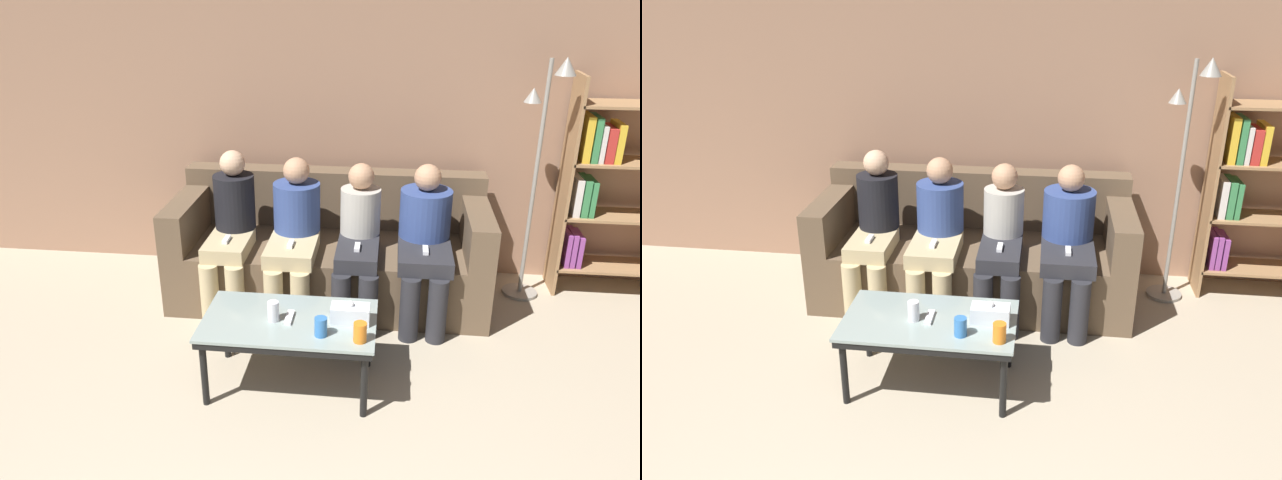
{
  "view_description": "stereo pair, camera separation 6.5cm",
  "coord_description": "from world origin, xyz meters",
  "views": [
    {
      "loc": [
        0.43,
        -0.77,
        2.26
      ],
      "look_at": [
        0.0,
        2.86,
        0.7
      ],
      "focal_mm": 35.0,
      "sensor_mm": 36.0,
      "label": 1
    },
    {
      "loc": [
        0.49,
        -0.76,
        2.26
      ],
      "look_at": [
        0.0,
        2.86,
        0.7
      ],
      "focal_mm": 35.0,
      "sensor_mm": 36.0,
      "label": 2
    }
  ],
  "objects": [
    {
      "name": "tissue_box",
      "position": [
        0.24,
        2.3,
        0.5
      ],
      "size": [
        0.22,
        0.12,
        0.13
      ],
      "color": "silver",
      "rests_on": "coffee_table"
    },
    {
      "name": "couch",
      "position": [
        0.0,
        3.48,
        0.33
      ],
      "size": [
        2.28,
        0.92,
        0.89
      ],
      "color": "brown",
      "rests_on": "ground_plane"
    },
    {
      "name": "game_remote",
      "position": [
        -0.11,
        2.29,
        0.45
      ],
      "size": [
        0.04,
        0.15,
        0.02
      ],
      "color": "white",
      "rests_on": "coffee_table"
    },
    {
      "name": "bookshelf",
      "position": [
        2.01,
        3.78,
        0.85
      ],
      "size": [
        0.85,
        0.32,
        1.64
      ],
      "color": "#9E754C",
      "rests_on": "ground_plane"
    },
    {
      "name": "seated_person_mid_right",
      "position": [
        0.23,
        3.21,
        0.56
      ],
      "size": [
        0.31,
        0.7,
        1.07
      ],
      "color": "#28282D",
      "rests_on": "ground_plane"
    },
    {
      "name": "cup_near_left",
      "position": [
        0.3,
        2.1,
        0.5
      ],
      "size": [
        0.07,
        0.07,
        0.11
      ],
      "color": "orange",
      "rests_on": "coffee_table"
    },
    {
      "name": "standing_lamp",
      "position": [
        1.47,
        3.64,
        1.08
      ],
      "size": [
        0.31,
        0.26,
        1.76
      ],
      "color": "gray",
      "rests_on": "ground_plane"
    },
    {
      "name": "seated_person_left_end",
      "position": [
        -0.68,
        3.24,
        0.6
      ],
      "size": [
        0.31,
        0.67,
        1.13
      ],
      "color": "tan",
      "rests_on": "ground_plane"
    },
    {
      "name": "coffee_table",
      "position": [
        -0.11,
        2.29,
        0.4
      ],
      "size": [
        0.99,
        0.58,
        0.44
      ],
      "color": "#8C9E99",
      "rests_on": "ground_plane"
    },
    {
      "name": "cup_far_center",
      "position": [
        -0.2,
        2.27,
        0.5
      ],
      "size": [
        0.07,
        0.07,
        0.12
      ],
      "color": "silver",
      "rests_on": "coffee_table"
    },
    {
      "name": "cup_near_right",
      "position": [
        0.09,
        2.14,
        0.5
      ],
      "size": [
        0.07,
        0.07,
        0.11
      ],
      "color": "#3372BF",
      "rests_on": "coffee_table"
    },
    {
      "name": "seated_person_mid_left",
      "position": [
        -0.23,
        3.24,
        0.59
      ],
      "size": [
        0.33,
        0.73,
        1.09
      ],
      "color": "tan",
      "rests_on": "ground_plane"
    },
    {
      "name": "wall_back",
      "position": [
        0.0,
        4.01,
        1.3
      ],
      "size": [
        12.0,
        0.06,
        2.6
      ],
      "color": "#9E755B",
      "rests_on": "ground_plane"
    },
    {
      "name": "seated_person_right_end",
      "position": [
        0.68,
        3.25,
        0.59
      ],
      "size": [
        0.36,
        0.74,
        1.07
      ],
      "color": "#28282D",
      "rests_on": "ground_plane"
    }
  ]
}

